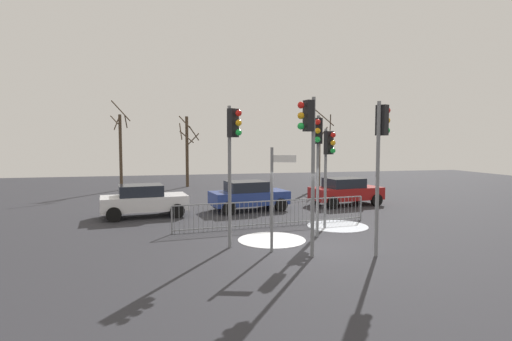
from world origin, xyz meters
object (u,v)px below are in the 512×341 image
(bare_tree_right, at_px, (320,150))
(direction_sign_post, at_px, (274,194))
(traffic_light_rear_right, at_px, (309,141))
(car_red_far, at_px, (346,191))
(car_white_mid, at_px, (144,200))
(traffic_light_mid_left, at_px, (233,144))
(bare_tree_centre, at_px, (121,149))
(car_blue_trailing, at_px, (248,195))
(traffic_light_mid_right, at_px, (381,143))
(traffic_light_foreground_left, at_px, (328,156))
(traffic_light_foreground_right, at_px, (318,148))
(bare_tree_left, at_px, (187,149))

(bare_tree_right, bearing_deg, direction_sign_post, -116.59)
(traffic_light_rear_right, bearing_deg, car_red_far, -40.14)
(traffic_light_rear_right, height_order, car_white_mid, traffic_light_rear_right)
(direction_sign_post, bearing_deg, traffic_light_mid_left, 164.80)
(car_white_mid, relative_size, bare_tree_centre, 0.64)
(direction_sign_post, distance_m, bare_tree_centre, 19.06)
(car_blue_trailing, bearing_deg, bare_tree_centre, 114.82)
(traffic_light_mid_right, distance_m, car_red_far, 10.08)
(direction_sign_post, bearing_deg, traffic_light_rear_right, -28.27)
(traffic_light_foreground_left, distance_m, car_white_mid, 8.63)
(traffic_light_foreground_right, distance_m, traffic_light_mid_left, 3.24)
(traffic_light_foreground_left, height_order, bare_tree_left, bare_tree_left)
(traffic_light_foreground_left, relative_size, bare_tree_right, 0.69)
(traffic_light_rear_right, bearing_deg, traffic_light_foreground_left, -39.62)
(direction_sign_post, relative_size, bare_tree_left, 0.61)
(traffic_light_foreground_right, bearing_deg, bare_tree_centre, -38.65)
(car_white_mid, bearing_deg, traffic_light_mid_right, -55.91)
(traffic_light_foreground_right, bearing_deg, traffic_light_mid_left, 37.56)
(traffic_light_mid_left, relative_size, car_red_far, 1.15)
(traffic_light_mid_left, xyz_separation_m, bare_tree_centre, (-5.04, 17.28, -0.43))
(bare_tree_left, height_order, bare_tree_right, bare_tree_right)
(traffic_light_foreground_right, distance_m, car_red_far, 8.28)
(bare_tree_centre, height_order, bare_tree_right, bare_tree_centre)
(traffic_light_foreground_left, bearing_deg, car_white_mid, -49.91)
(traffic_light_foreground_right, height_order, car_white_mid, traffic_light_foreground_right)
(car_blue_trailing, distance_m, bare_tree_centre, 12.74)
(bare_tree_centre, bearing_deg, traffic_light_foreground_right, -63.70)
(traffic_light_foreground_left, distance_m, bare_tree_centre, 17.81)
(traffic_light_mid_left, height_order, bare_tree_centre, bare_tree_centre)
(traffic_light_mid_right, xyz_separation_m, bare_tree_left, (-4.49, 20.07, -0.52))
(bare_tree_right, bearing_deg, traffic_light_mid_left, -120.99)
(traffic_light_foreground_left, distance_m, car_blue_trailing, 5.72)
(car_blue_trailing, height_order, bare_tree_centre, bare_tree_centre)
(traffic_light_foreground_left, height_order, car_white_mid, traffic_light_foreground_left)
(traffic_light_foreground_right, relative_size, bare_tree_left, 0.82)
(car_red_far, relative_size, bare_tree_left, 0.75)
(traffic_light_rear_right, xyz_separation_m, car_red_far, (5.45, 8.87, -2.69))
(car_white_mid, bearing_deg, traffic_light_mid_left, -71.74)
(traffic_light_mid_left, height_order, car_white_mid, traffic_light_mid_left)
(car_white_mid, bearing_deg, bare_tree_centre, 92.89)
(traffic_light_mid_left, relative_size, bare_tree_centre, 0.73)
(traffic_light_mid_right, height_order, bare_tree_centre, bare_tree_centre)
(traffic_light_rear_right, bearing_deg, traffic_light_mid_right, -106.14)
(traffic_light_rear_right, distance_m, car_red_far, 10.76)
(traffic_light_foreground_left, xyz_separation_m, bare_tree_right, (4.96, 13.11, -0.05))
(traffic_light_rear_right, bearing_deg, car_blue_trailing, -8.44)
(traffic_light_foreground_left, relative_size, bare_tree_left, 0.74)
(traffic_light_foreground_right, relative_size, traffic_light_mid_left, 0.95)
(car_white_mid, bearing_deg, bare_tree_left, 69.78)
(traffic_light_foreground_left, height_order, car_red_far, traffic_light_foreground_left)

